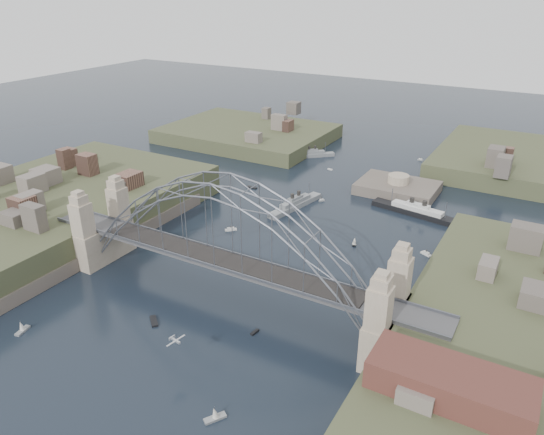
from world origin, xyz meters
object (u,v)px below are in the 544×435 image
(bridge, at_px, (223,241))
(naval_cruiser_far, at_px, (312,155))
(wharf_shed, at_px, (450,383))
(ocean_liner, at_px, (417,212))
(fort_island, at_px, (397,194))
(naval_cruiser_near, at_px, (295,205))

(bridge, xyz_separation_m, naval_cruiser_far, (-24.04, 87.96, -11.49))
(wharf_shed, relative_size, ocean_liner, 0.80)
(bridge, relative_size, fort_island, 3.82)
(fort_island, distance_m, naval_cruiser_near, 31.93)
(fort_island, height_order, naval_cruiser_near, naval_cruiser_near)
(ocean_liner, bearing_deg, naval_cruiser_near, -159.07)
(naval_cruiser_near, bearing_deg, bridge, -79.36)
(wharf_shed, xyz_separation_m, naval_cruiser_near, (-52.56, 59.61, -9.06))
(fort_island, bearing_deg, naval_cruiser_far, 153.51)
(wharf_shed, distance_m, naval_cruiser_far, 122.92)
(wharf_shed, bearing_deg, ocean_liner, 107.71)
(fort_island, bearing_deg, wharf_shed, -69.15)
(fort_island, relative_size, naval_cruiser_far, 1.66)
(naval_cruiser_near, distance_m, ocean_liner, 31.99)
(bridge, height_order, ocean_liner, bridge)
(bridge, xyz_separation_m, naval_cruiser_near, (-8.56, 45.61, -11.39))
(bridge, height_order, naval_cruiser_near, bridge)
(naval_cruiser_far, bearing_deg, naval_cruiser_near, -69.93)
(bridge, height_order, wharf_shed, bridge)
(fort_island, xyz_separation_m, naval_cruiser_near, (-20.56, -24.39, 1.28))
(wharf_shed, bearing_deg, naval_cruiser_far, 123.72)
(ocean_liner, bearing_deg, wharf_shed, -72.29)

